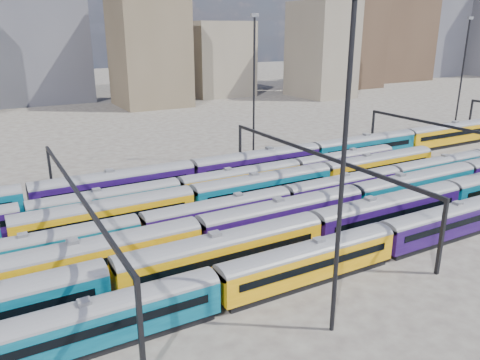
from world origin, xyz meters
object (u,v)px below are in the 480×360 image
rake_0 (447,219)px  rake_1 (223,250)px  mast_2 (343,164)px  rake_2 (93,255)px

rake_0 → rake_1: size_ratio=1.25×
rake_1 → mast_2: (3.64, -12.00, 11.14)m
rake_1 → rake_0: bearing=-10.8°
rake_1 → rake_2: (-11.25, 5.00, -0.04)m
rake_0 → rake_1: bearing=169.2°
rake_0 → mast_2: 26.22m
rake_0 → mast_2: bearing=-162.7°
rake_2 → mast_2: 25.21m
rake_0 → rake_1: rake_1 is taller
rake_0 → rake_2: 38.73m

